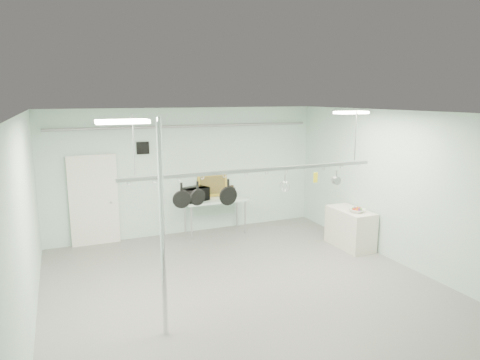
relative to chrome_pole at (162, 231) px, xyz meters
name	(u,v)px	position (x,y,z in m)	size (l,w,h in m)	color
floor	(253,296)	(1.70, 0.60, -1.60)	(8.00, 8.00, 0.00)	gray
ceiling	(254,114)	(1.70, 0.60, 1.59)	(7.00, 8.00, 0.02)	silver
back_wall	(187,171)	(1.70, 4.59, 0.00)	(7.00, 0.02, 3.20)	#A8C9BF
right_wall	(410,191)	(5.19, 0.60, 0.00)	(0.02, 8.00, 3.20)	#A8C9BF
door	(94,201)	(-0.60, 4.54, -0.55)	(1.10, 0.10, 2.20)	silver
wall_vent	(143,148)	(0.60, 4.57, 0.65)	(0.30, 0.04, 0.30)	black
conduit_pipe	(187,126)	(1.70, 4.50, 1.15)	(0.07, 0.07, 6.60)	gray
chrome_pole	(162,231)	(0.00, 0.00, 0.00)	(0.08, 0.08, 3.20)	silver
prep_table	(215,202)	(2.30, 4.20, -0.77)	(1.60, 0.70, 0.91)	#A5C2AD
side_cabinet	(350,228)	(4.85, 2.00, -1.15)	(0.60, 1.20, 0.90)	beige
pot_rack	(257,169)	(1.90, 0.90, 0.63)	(4.80, 0.06, 1.00)	#B7B7BC
light_panel_left	(122,122)	(-0.50, -0.20, 1.56)	(0.65, 0.30, 0.05)	white
light_panel_right	(351,113)	(4.10, 1.20, 1.56)	(0.65, 0.30, 0.05)	white
microwave	(195,194)	(1.78, 4.21, -0.52)	(0.62, 0.42, 0.34)	black
coffee_canister	(232,194)	(2.75, 4.17, -0.59)	(0.17, 0.17, 0.22)	silver
painting_large	(212,186)	(2.34, 4.50, -0.41)	(0.78, 0.05, 0.58)	gold
painting_small	(228,190)	(2.79, 4.50, -0.57)	(0.30, 0.04, 0.25)	black
fruit_bowl	(357,210)	(4.83, 1.76, -0.66)	(0.34, 0.34, 0.08)	white
skillet_left	(182,195)	(0.54, 0.90, 0.28)	(0.30, 0.06, 0.42)	black
skillet_mid	(198,193)	(0.81, 0.90, 0.28)	(0.28, 0.06, 0.41)	black
skillet_right	(228,192)	(1.36, 0.90, 0.26)	(0.33, 0.06, 0.44)	black
whisk	(285,183)	(2.47, 0.90, 0.32)	(0.19, 0.19, 0.33)	silver
grater	(315,177)	(3.12, 0.90, 0.38)	(0.09, 0.02, 0.21)	gold
saucepan	(336,177)	(3.60, 0.90, 0.35)	(0.16, 0.08, 0.27)	#ABAAAF
fruit_cluster	(357,209)	(4.83, 1.76, -0.62)	(0.24, 0.24, 0.09)	#AB190F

